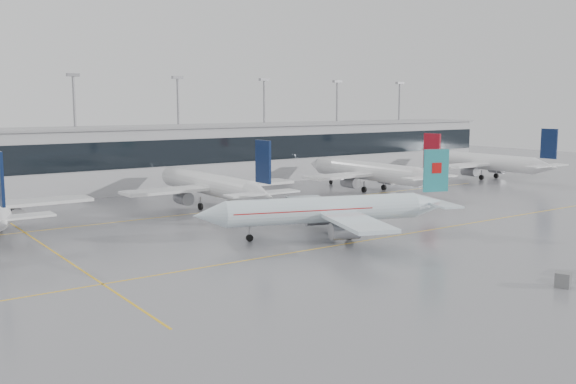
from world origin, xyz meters
TOP-DOWN VIEW (x-y plane):
  - ground at (0.00, 0.00)m, footprint 320.00×320.00m
  - taxi_line_main at (0.00, 0.00)m, footprint 120.00×0.25m
  - taxi_line_north at (0.00, 30.00)m, footprint 120.00×0.25m
  - taxi_line_cross at (-30.00, 15.00)m, footprint 0.25×60.00m
  - terminal at (0.00, 62.00)m, footprint 180.00×15.00m
  - terminal_glass at (0.00, 54.45)m, footprint 180.00×0.20m
  - terminal_roof at (0.00, 62.00)m, footprint 182.00×16.00m
  - light_masts at (0.00, 68.00)m, footprint 156.40×1.00m
  - air_canada_jet at (1.69, 4.43)m, footprint 34.20×27.62m
  - parked_jet_c at (-0.00, 33.69)m, footprint 29.64×36.96m
  - parked_jet_d at (35.00, 33.69)m, footprint 29.64×36.96m
  - parked_jet_e at (70.00, 33.69)m, footprint 29.64×36.96m
  - gse_unit at (4.53, -25.71)m, footprint 1.77×1.71m

SIDE VIEW (x-z plane):
  - ground at x=0.00m, z-range 0.00..0.00m
  - taxi_line_main at x=0.00m, z-range 0.00..0.01m
  - taxi_line_north at x=0.00m, z-range 0.00..0.01m
  - taxi_line_cross at x=-30.00m, z-range 0.00..0.01m
  - gse_unit at x=4.53m, z-range 0.00..1.39m
  - air_canada_jet at x=1.69m, z-range -2.01..8.85m
  - parked_jet_c at x=0.00m, z-range -2.15..9.57m
  - parked_jet_d at x=35.00m, z-range -2.15..9.57m
  - parked_jet_e at x=70.00m, z-range -2.15..9.57m
  - terminal at x=0.00m, z-range 0.00..12.00m
  - terminal_glass at x=0.00m, z-range 5.00..10.00m
  - terminal_roof at x=0.00m, z-range 12.00..12.40m
  - light_masts at x=0.00m, z-range 2.04..24.64m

